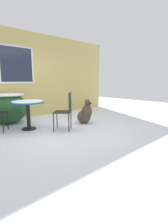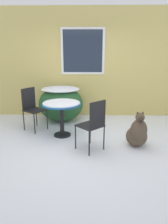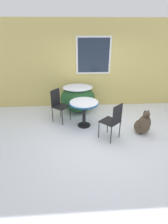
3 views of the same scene
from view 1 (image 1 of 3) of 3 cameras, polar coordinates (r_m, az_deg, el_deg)
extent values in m
plane|color=white|center=(4.64, -8.71, -5.92)|extent=(16.00, 16.00, 0.00)
cube|color=tan|center=(6.40, -20.52, 11.27)|extent=(8.00, 0.06, 2.94)
cube|color=silver|center=(6.35, -21.14, 14.23)|extent=(1.18, 0.04, 1.23)
cube|color=#1E2838|center=(6.34, -21.08, 14.24)|extent=(1.06, 0.01, 1.11)
ellipsoid|color=#235128|center=(5.72, -23.60, 1.10)|extent=(1.17, 1.00, 0.92)
ellipsoid|color=white|center=(5.67, -23.89, 5.09)|extent=(0.99, 0.85, 0.12)
cylinder|color=black|center=(4.91, -17.48, -5.22)|extent=(0.38, 0.38, 0.03)
cylinder|color=black|center=(4.83, -17.70, -1.17)|extent=(0.10, 0.10, 0.68)
cylinder|color=#195699|center=(4.78, -17.93, 3.03)|extent=(0.83, 0.83, 0.03)
cylinder|color=white|center=(4.78, -17.95, 3.32)|extent=(0.80, 0.80, 0.02)
cylinder|color=black|center=(4.70, -24.96, -3.57)|extent=(0.02, 0.02, 0.47)
cylinder|color=black|center=(5.06, -23.61, -2.55)|extent=(0.02, 0.02, 0.47)
cube|color=black|center=(4.54, -7.07, 0.03)|extent=(0.59, 0.59, 0.02)
cube|color=black|center=(4.47, -4.58, 3.25)|extent=(0.29, 0.27, 0.50)
cylinder|color=black|center=(4.81, -8.82, -2.42)|extent=(0.02, 0.02, 0.47)
cylinder|color=black|center=(4.45, -9.90, -3.50)|extent=(0.02, 0.02, 0.47)
cylinder|color=black|center=(4.74, -4.28, -2.51)|extent=(0.02, 0.02, 0.47)
cylinder|color=black|center=(4.37, -5.00, -3.62)|extent=(0.02, 0.02, 0.47)
ellipsoid|color=#4C3D2D|center=(5.31, 0.00, -1.52)|extent=(0.43, 0.42, 0.40)
ellipsoid|color=#4C3D2D|center=(5.20, 0.94, 0.14)|extent=(0.33, 0.30, 0.44)
sphere|color=#4C3D2D|center=(5.14, 1.17, 3.08)|extent=(0.17, 0.17, 0.17)
cone|color=#2D241B|center=(5.05, 2.20, 2.81)|extent=(0.10, 0.09, 0.10)
ellipsoid|color=#2D241B|center=(5.10, 0.69, 3.77)|extent=(0.04, 0.03, 0.08)
ellipsoid|color=#2D241B|center=(5.17, 1.43, 3.86)|extent=(0.04, 0.03, 0.08)
ellipsoid|color=#4C3D2D|center=(5.47, -1.39, -2.36)|extent=(0.09, 0.19, 0.08)
camera|label=2|loc=(2.68, 54.49, 19.08)|focal=35.00mm
camera|label=3|loc=(2.16, 61.06, 42.07)|focal=28.00mm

